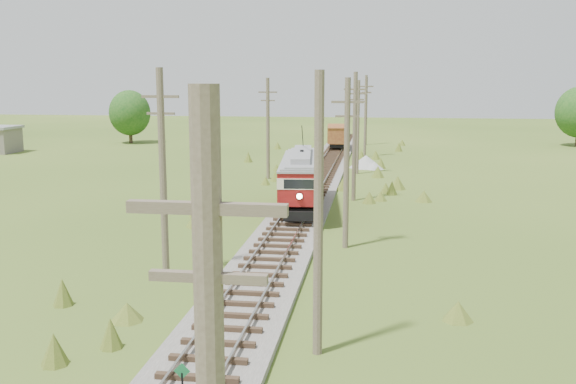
# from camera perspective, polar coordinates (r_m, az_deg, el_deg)

# --- Properties ---
(railbed_main) EXTENTS (3.60, 96.00, 0.57)m
(railbed_main) POSITION_cam_1_polar(r_m,az_deg,el_deg) (48.91, 2.23, 0.23)
(railbed_main) COLOR #605B54
(railbed_main) RESTS_ON ground
(switch_marker) EXTENTS (0.45, 0.06, 1.08)m
(switch_marker) POSITION_cam_1_polar(r_m,az_deg,el_deg) (18.08, -9.39, -16.05)
(switch_marker) COLOR black
(switch_marker) RESTS_ON ground
(streetcar) EXTENTS (3.60, 11.22, 5.07)m
(streetcar) POSITION_cam_1_polar(r_m,az_deg,el_deg) (41.43, 1.23, 1.56)
(streetcar) COLOR black
(streetcar) RESTS_ON ground
(gondola) EXTENTS (2.91, 7.42, 2.41)m
(gondola) POSITION_cam_1_polar(r_m,az_deg,el_deg) (77.29, 4.43, 5.08)
(gondola) COLOR black
(gondola) RESTS_ON ground
(gravel_pile) EXTENTS (3.34, 3.54, 1.21)m
(gravel_pile) POSITION_cam_1_polar(r_m,az_deg,el_deg) (62.54, 7.05, 2.66)
(gravel_pile) COLOR gray
(gravel_pile) RESTS_ON ground
(utility_pole_r_1) EXTENTS (0.30, 0.30, 8.80)m
(utility_pole_r_1) POSITION_cam_1_polar(r_m,az_deg,el_deg) (19.47, 2.72, -2.24)
(utility_pole_r_1) COLOR brown
(utility_pole_r_1) RESTS_ON ground
(utility_pole_r_2) EXTENTS (1.60, 0.30, 8.60)m
(utility_pole_r_2) POSITION_cam_1_polar(r_m,az_deg,el_deg) (32.25, 5.23, 2.68)
(utility_pole_r_2) COLOR brown
(utility_pole_r_2) RESTS_ON ground
(utility_pole_r_3) EXTENTS (1.60, 0.30, 9.00)m
(utility_pole_r_3) POSITION_cam_1_polar(r_m,az_deg,el_deg) (45.15, 5.94, 5.03)
(utility_pole_r_3) COLOR brown
(utility_pole_r_3) RESTS_ON ground
(utility_pole_r_4) EXTENTS (1.60, 0.30, 8.40)m
(utility_pole_r_4) POSITION_cam_1_polar(r_m,az_deg,el_deg) (58.13, 6.23, 5.84)
(utility_pole_r_4) COLOR brown
(utility_pole_r_4) RESTS_ON ground
(utility_pole_r_5) EXTENTS (1.60, 0.30, 8.90)m
(utility_pole_r_5) POSITION_cam_1_polar(r_m,az_deg,el_deg) (71.07, 6.91, 6.79)
(utility_pole_r_5) COLOR brown
(utility_pole_r_5) RESTS_ON ground
(utility_pole_r_6) EXTENTS (1.60, 0.30, 8.70)m
(utility_pole_r_6) POSITION_cam_1_polar(r_m,az_deg,el_deg) (84.06, 6.96, 7.22)
(utility_pole_r_6) COLOR brown
(utility_pole_r_6) RESTS_ON ground
(utility_pole_l_a) EXTENTS (1.60, 0.30, 9.00)m
(utility_pole_l_a) POSITION_cam_1_polar(r_m,az_deg,el_deg) (27.76, -11.07, 1.76)
(utility_pole_l_a) COLOR brown
(utility_pole_l_a) RESTS_ON ground
(utility_pole_l_b) EXTENTS (1.60, 0.30, 8.60)m
(utility_pole_l_b) POSITION_cam_1_polar(r_m,az_deg,el_deg) (54.91, -1.80, 5.76)
(utility_pole_l_b) COLOR brown
(utility_pole_l_b) RESTS_ON ground
(tree_mid_a) EXTENTS (5.46, 5.46, 7.03)m
(tree_mid_a) POSITION_cam_1_polar(r_m,az_deg,el_deg) (88.40, -13.89, 6.84)
(tree_mid_a) COLOR #38281C
(tree_mid_a) RESTS_ON ground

